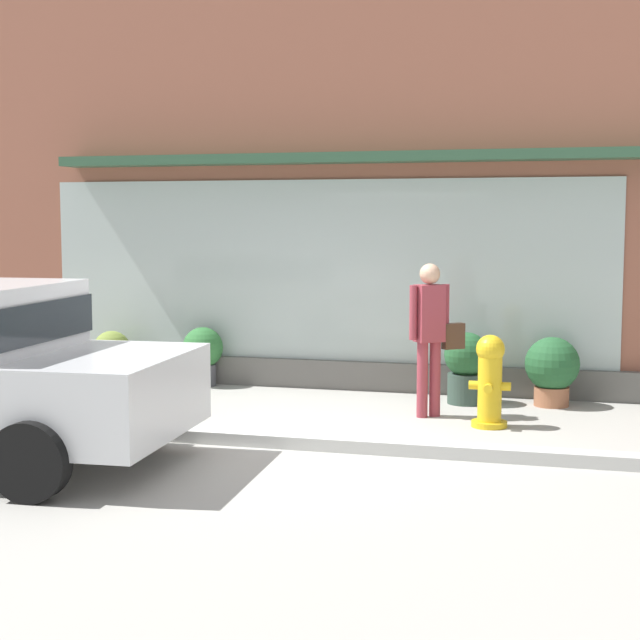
{
  "coord_description": "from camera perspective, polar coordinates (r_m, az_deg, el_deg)",
  "views": [
    {
      "loc": [
        2.6,
        -8.75,
        2.14
      ],
      "look_at": [
        -0.07,
        1.2,
        1.06
      ],
      "focal_mm": 54.31,
      "sensor_mm": 36.0,
      "label": 1
    }
  ],
  "objects": [
    {
      "name": "ground_plane",
      "position": [
        9.38,
        -1.51,
        -7.21
      ],
      "size": [
        60.0,
        60.0,
        0.0
      ],
      "primitive_type": "plane",
      "color": "#9E9B93"
    },
    {
      "name": "curb_strip",
      "position": [
        9.18,
        -1.87,
        -7.12
      ],
      "size": [
        14.0,
        0.24,
        0.12
      ],
      "primitive_type": "cube",
      "color": "#B2B2AD",
      "rests_on": "ground_plane"
    },
    {
      "name": "storefront",
      "position": [
        12.23,
        2.69,
        8.43
      ],
      "size": [
        14.0,
        0.81,
        5.47
      ],
      "color": "#935642",
      "rests_on": "ground_plane"
    },
    {
      "name": "fire_hydrant",
      "position": [
        10.11,
        9.98,
        -3.47
      ],
      "size": [
        0.43,
        0.4,
        0.96
      ],
      "color": "gold",
      "rests_on": "ground_plane"
    },
    {
      "name": "pedestrian_with_handbag",
      "position": [
        10.48,
        6.57,
        -0.49
      ],
      "size": [
        0.56,
        0.44,
        1.66
      ],
      "rotation": [
        0.0,
        0.0,
        0.65
      ],
      "color": "#8E333D",
      "rests_on": "ground_plane"
    },
    {
      "name": "potted_plant_window_center",
      "position": [
        12.84,
        -12.16,
        -2.06
      ],
      "size": [
        0.49,
        0.49,
        0.69
      ],
      "color": "#33473D",
      "rests_on": "ground_plane"
    },
    {
      "name": "potted_plant_near_hydrant",
      "position": [
        12.51,
        -6.92,
        -1.9
      ],
      "size": [
        0.52,
        0.52,
        0.76
      ],
      "color": "#4C4C51",
      "rests_on": "ground_plane"
    },
    {
      "name": "potted_plant_window_left",
      "position": [
        11.39,
        13.52,
        -2.77
      ],
      "size": [
        0.62,
        0.62,
        0.8
      ],
      "color": "#9E6042",
      "rests_on": "ground_plane"
    },
    {
      "name": "potted_plant_window_right",
      "position": [
        11.35,
        8.62,
        -2.66
      ],
      "size": [
        0.52,
        0.52,
        0.83
      ],
      "color": "#33473D",
      "rests_on": "ground_plane"
    }
  ]
}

